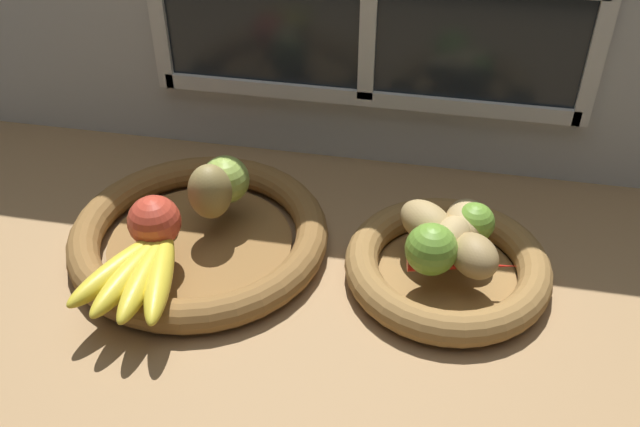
{
  "coord_description": "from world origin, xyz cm",
  "views": [
    {
      "loc": [
        11.63,
        -69.67,
        65.4
      ],
      "look_at": [
        -2.18,
        2.18,
        8.44
      ],
      "focal_mm": 40.17,
      "sensor_mm": 36.0,
      "label": 1
    }
  ],
  "objects_px": {
    "chili_pepper": "(463,265)",
    "lime_far": "(474,223)",
    "apple_red_front": "(154,222)",
    "apple_green_back": "(225,180)",
    "fruit_bowl_right": "(447,267)",
    "pear_brown": "(210,192)",
    "potato_large": "(451,238)",
    "potato_small": "(474,256)",
    "potato_oblong": "(427,222)",
    "banana_bunch_front": "(140,271)",
    "fruit_bowl_left": "(199,236)",
    "potato_back": "(467,221)",
    "lime_near": "(431,249)"
  },
  "relations": [
    {
      "from": "chili_pepper",
      "to": "lime_far",
      "type": "bearing_deg",
      "value": 71.73
    },
    {
      "from": "apple_red_front",
      "to": "apple_green_back",
      "type": "bearing_deg",
      "value": 60.25
    },
    {
      "from": "fruit_bowl_right",
      "to": "pear_brown",
      "type": "xyz_separation_m",
      "value": [
        -0.33,
        0.02,
        0.06
      ]
    },
    {
      "from": "potato_large",
      "to": "lime_far",
      "type": "distance_m",
      "value": 0.05
    },
    {
      "from": "apple_red_front",
      "to": "potato_small",
      "type": "relative_size",
      "value": 1.0
    },
    {
      "from": "pear_brown",
      "to": "chili_pepper",
      "type": "xyz_separation_m",
      "value": [
        0.34,
        -0.05,
        -0.03
      ]
    },
    {
      "from": "apple_green_back",
      "to": "potato_oblong",
      "type": "height_order",
      "value": "apple_green_back"
    },
    {
      "from": "banana_bunch_front",
      "to": "potato_large",
      "type": "height_order",
      "value": "potato_large"
    },
    {
      "from": "fruit_bowl_left",
      "to": "apple_red_front",
      "type": "relative_size",
      "value": 5.15
    },
    {
      "from": "fruit_bowl_right",
      "to": "potato_oblong",
      "type": "height_order",
      "value": "potato_oblong"
    },
    {
      "from": "fruit_bowl_left",
      "to": "potato_large",
      "type": "distance_m",
      "value": 0.34
    },
    {
      "from": "potato_back",
      "to": "potato_oblong",
      "type": "height_order",
      "value": "potato_oblong"
    },
    {
      "from": "apple_green_back",
      "to": "banana_bunch_front",
      "type": "bearing_deg",
      "value": -106.7
    },
    {
      "from": "potato_small",
      "to": "lime_near",
      "type": "bearing_deg",
      "value": -173.33
    },
    {
      "from": "potato_oblong",
      "to": "lime_near",
      "type": "xyz_separation_m",
      "value": [
        0.01,
        -0.06,
        0.01
      ]
    },
    {
      "from": "fruit_bowl_right",
      "to": "potato_small",
      "type": "relative_size",
      "value": 3.89
    },
    {
      "from": "apple_green_back",
      "to": "potato_oblong",
      "type": "xyz_separation_m",
      "value": [
        0.28,
        -0.03,
        -0.01
      ]
    },
    {
      "from": "potato_back",
      "to": "potato_large",
      "type": "relative_size",
      "value": 1.11
    },
    {
      "from": "apple_red_front",
      "to": "lime_far",
      "type": "bearing_deg",
      "value": 11.97
    },
    {
      "from": "fruit_bowl_left",
      "to": "apple_green_back",
      "type": "relative_size",
      "value": 5.28
    },
    {
      "from": "fruit_bowl_right",
      "to": "lime_near",
      "type": "distance_m",
      "value": 0.07
    },
    {
      "from": "pear_brown",
      "to": "lime_far",
      "type": "xyz_separation_m",
      "value": [
        0.35,
        0.02,
        -0.01
      ]
    },
    {
      "from": "apple_red_front",
      "to": "potato_back",
      "type": "bearing_deg",
      "value": 12.9
    },
    {
      "from": "fruit_bowl_left",
      "to": "fruit_bowl_right",
      "type": "relative_size",
      "value": 1.32
    },
    {
      "from": "fruit_bowl_right",
      "to": "chili_pepper",
      "type": "distance_m",
      "value": 0.05
    },
    {
      "from": "banana_bunch_front",
      "to": "lime_far",
      "type": "xyz_separation_m",
      "value": [
        0.4,
        0.16,
        0.01
      ]
    },
    {
      "from": "fruit_bowl_right",
      "to": "banana_bunch_front",
      "type": "bearing_deg",
      "value": -161.49
    },
    {
      "from": "apple_green_back",
      "to": "lime_far",
      "type": "height_order",
      "value": "apple_green_back"
    },
    {
      "from": "apple_green_back",
      "to": "lime_far",
      "type": "distance_m",
      "value": 0.34
    },
    {
      "from": "lime_far",
      "to": "apple_green_back",
      "type": "bearing_deg",
      "value": 176.2
    },
    {
      "from": "fruit_bowl_left",
      "to": "potato_back",
      "type": "height_order",
      "value": "potato_back"
    },
    {
      "from": "fruit_bowl_right",
      "to": "apple_green_back",
      "type": "relative_size",
      "value": 4.0
    },
    {
      "from": "fruit_bowl_left",
      "to": "potato_small",
      "type": "relative_size",
      "value": 5.13
    },
    {
      "from": "pear_brown",
      "to": "potato_oblong",
      "type": "distance_m",
      "value": 0.29
    },
    {
      "from": "lime_near",
      "to": "lime_far",
      "type": "bearing_deg",
      "value": 54.16
    },
    {
      "from": "chili_pepper",
      "to": "fruit_bowl_left",
      "type": "bearing_deg",
      "value": 165.44
    },
    {
      "from": "apple_red_front",
      "to": "fruit_bowl_right",
      "type": "bearing_deg",
      "value": 7.59
    },
    {
      "from": "fruit_bowl_right",
      "to": "potato_small",
      "type": "xyz_separation_m",
      "value": [
        0.03,
        -0.03,
        0.05
      ]
    },
    {
      "from": "potato_large",
      "to": "potato_small",
      "type": "bearing_deg",
      "value": -45.0
    },
    {
      "from": "apple_green_back",
      "to": "pear_brown",
      "type": "height_order",
      "value": "pear_brown"
    },
    {
      "from": "banana_bunch_front",
      "to": "potato_small",
      "type": "xyz_separation_m",
      "value": [
        0.4,
        0.09,
        0.01
      ]
    },
    {
      "from": "apple_red_front",
      "to": "potato_small",
      "type": "height_order",
      "value": "apple_red_front"
    },
    {
      "from": "lime_near",
      "to": "fruit_bowl_right",
      "type": "bearing_deg",
      "value": 56.31
    },
    {
      "from": "banana_bunch_front",
      "to": "potato_large",
      "type": "xyz_separation_m",
      "value": [
        0.37,
        0.12,
        0.01
      ]
    },
    {
      "from": "apple_green_back",
      "to": "lime_far",
      "type": "xyz_separation_m",
      "value": [
        0.34,
        -0.02,
        -0.01
      ]
    },
    {
      "from": "potato_back",
      "to": "potato_small",
      "type": "relative_size",
      "value": 1.1
    },
    {
      "from": "chili_pepper",
      "to": "pear_brown",
      "type": "bearing_deg",
      "value": 162.06
    },
    {
      "from": "fruit_bowl_left",
      "to": "potato_oblong",
      "type": "distance_m",
      "value": 0.31
    },
    {
      "from": "potato_back",
      "to": "potato_small",
      "type": "distance_m",
      "value": 0.07
    },
    {
      "from": "fruit_bowl_left",
      "to": "lime_far",
      "type": "xyz_separation_m",
      "value": [
        0.37,
        0.04,
        0.05
      ]
    }
  ]
}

